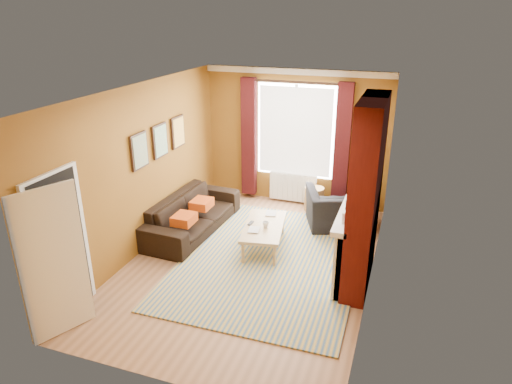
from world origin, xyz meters
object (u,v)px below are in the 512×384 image
floor_lamp (357,149)px  sofa (192,214)px  armchair (338,209)px  wicker_stool (314,199)px  coffee_table (264,228)px

floor_lamp → sofa: bearing=-151.5°
armchair → wicker_stool: bearing=-67.2°
coffee_table → wicker_stool: wicker_stool is taller
sofa → floor_lamp: 3.31m
armchair → floor_lamp: floor_lamp is taller
sofa → coffee_table: sofa is taller
coffee_table → wicker_stool: 1.93m
coffee_table → floor_lamp: 2.37m
armchair → floor_lamp: (0.21, 0.46, 1.06)m
armchair → wicker_stool: armchair is taller
coffee_table → floor_lamp: size_ratio=0.77×
wicker_stool → floor_lamp: 1.44m
wicker_stool → sofa: bearing=-139.5°
sofa → wicker_stool: bearing=-46.5°
coffee_table → floor_lamp: bearing=43.1°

